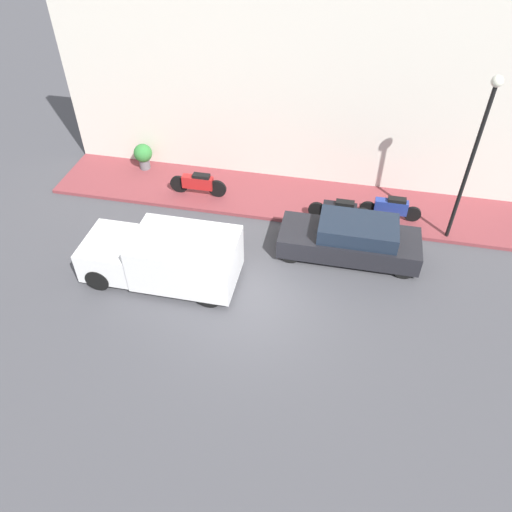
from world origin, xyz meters
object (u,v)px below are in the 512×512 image
at_px(streetlamp, 477,143).
at_px(motorcycle_black, 340,209).
at_px(parked_car, 351,239).
at_px(delivery_van, 164,257).
at_px(motorcycle_red, 198,183).
at_px(motorcycle_blue, 391,207).
at_px(potted_plant, 143,155).

bearing_deg(streetlamp, motorcycle_black, 87.63).
height_order(parked_car, streetlamp, streetlamp).
bearing_deg(delivery_van, motorcycle_red, 3.36).
bearing_deg(delivery_van, streetlamp, -66.61).
bearing_deg(motorcycle_black, parked_car, -163.91).
bearing_deg(parked_car, motorcycle_red, 69.43).
distance_m(parked_car, motorcycle_blue, 2.40).
distance_m(motorcycle_red, motorcycle_blue, 6.85).
distance_m(motorcycle_red, streetlamp, 9.23).
relative_size(parked_car, potted_plant, 4.29).
distance_m(streetlamp, potted_plant, 11.82).
xyz_separation_m(streetlamp, potted_plant, (1.92, 11.32, -2.81)).
distance_m(delivery_van, streetlamp, 9.62).
height_order(delivery_van, streetlamp, streetlamp).
bearing_deg(potted_plant, streetlamp, -99.62).
xyz_separation_m(parked_car, motorcycle_blue, (2.06, -1.23, -0.06)).
bearing_deg(motorcycle_black, motorcycle_blue, -75.66).
xyz_separation_m(motorcycle_black, streetlamp, (-0.15, -3.58, 2.98)).
bearing_deg(parked_car, motorcycle_blue, -30.76).
height_order(parked_car, motorcycle_blue, parked_car).
distance_m(delivery_van, motorcycle_blue, 7.85).
height_order(motorcycle_red, motorcycle_black, motorcycle_red).
bearing_deg(motorcycle_red, potted_plant, 63.55).
bearing_deg(motorcycle_blue, potted_plant, 81.94).
bearing_deg(motorcycle_red, motorcycle_blue, -90.40).
height_order(parked_car, delivery_van, delivery_van).
distance_m(parked_car, motorcycle_black, 1.70).
relative_size(delivery_van, motorcycle_blue, 2.23).
relative_size(motorcycle_black, motorcycle_blue, 1.02).
bearing_deg(motorcycle_red, delivery_van, -176.64).
bearing_deg(parked_car, delivery_van, 112.16).
relative_size(delivery_van, potted_plant, 4.52).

